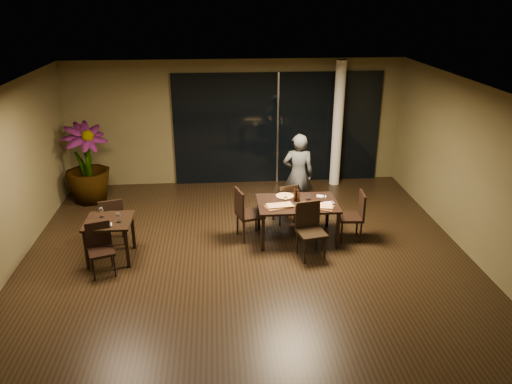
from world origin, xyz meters
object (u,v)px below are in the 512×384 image
(chair_main_near, at_px, (310,227))
(bottle_c, at_px, (295,193))
(chair_side_near, at_px, (100,246))
(side_table, at_px, (109,227))
(main_table, at_px, (297,206))
(bottle_a, at_px, (296,193))
(potted_plant, at_px, (87,164))
(bottle_b, at_px, (299,196))
(chair_main_right, at_px, (355,213))
(chair_main_left, at_px, (246,211))
(chair_main_far, at_px, (286,202))
(chair_side_far, at_px, (112,219))
(diner, at_px, (298,175))

(chair_main_near, bearing_deg, bottle_c, 88.66)
(chair_side_near, bearing_deg, side_table, 61.42)
(main_table, relative_size, bottle_a, 4.75)
(potted_plant, distance_m, bottle_b, 4.92)
(bottle_b, distance_m, bottle_c, 0.15)
(chair_main_near, height_order, chair_main_right, chair_main_near)
(chair_main_right, bearing_deg, chair_main_left, -91.10)
(chair_main_far, bearing_deg, chair_main_near, 82.45)
(side_table, xyz_separation_m, chair_side_near, (-0.08, -0.45, -0.13))
(chair_main_near, height_order, bottle_c, bottle_c)
(bottle_c, bearing_deg, main_table, -81.12)
(chair_side_far, xyz_separation_m, bottle_a, (3.44, 0.03, 0.38))
(potted_plant, bearing_deg, side_table, -70.41)
(side_table, distance_m, diner, 3.97)
(side_table, bearing_deg, main_table, 8.37)
(chair_main_near, xyz_separation_m, bottle_b, (-0.10, 0.65, 0.33))
(chair_side_near, bearing_deg, bottle_a, -2.57)
(chair_side_far, relative_size, bottle_b, 3.54)
(chair_side_near, height_order, bottle_a, bottle_a)
(side_table, xyz_separation_m, diner, (3.60, 1.66, 0.26))
(chair_main_far, xyz_separation_m, diner, (0.32, 0.47, 0.40))
(side_table, relative_size, bottle_a, 2.53)
(main_table, relative_size, chair_side_far, 1.60)
(bottle_b, height_order, bottle_c, bottle_c)
(main_table, height_order, bottle_c, bottle_c)
(chair_main_left, relative_size, potted_plant, 0.57)
(chair_main_right, distance_m, bottle_b, 1.13)
(chair_side_near, height_order, bottle_b, bottle_b)
(chair_main_left, xyz_separation_m, bottle_a, (0.95, -0.02, 0.34))
(chair_main_far, relative_size, chair_main_near, 0.86)
(bottle_a, bearing_deg, chair_main_right, -9.14)
(side_table, height_order, chair_side_far, chair_side_far)
(main_table, distance_m, diner, 1.20)
(diner, bearing_deg, side_table, 31.10)
(main_table, bearing_deg, chair_main_far, 99.87)
(chair_main_right, bearing_deg, diner, -140.49)
(chair_main_far, distance_m, diner, 0.69)
(chair_main_near, height_order, chair_main_left, chair_main_left)
(chair_main_far, xyz_separation_m, chair_side_far, (-3.34, -0.66, 0.05))
(diner, relative_size, bottle_b, 6.62)
(side_table, bearing_deg, chair_side_far, 96.46)
(potted_plant, height_order, bottle_b, potted_plant)
(main_table, distance_m, potted_plant, 4.91)
(chair_main_near, xyz_separation_m, diner, (0.07, 1.82, 0.32))
(side_table, xyz_separation_m, chair_main_right, (4.49, 0.39, -0.09))
(bottle_a, bearing_deg, chair_main_left, 179.09)
(chair_main_near, xyz_separation_m, chair_side_near, (-3.60, -0.30, -0.06))
(chair_side_near, bearing_deg, bottle_c, -1.57)
(bottle_b, bearing_deg, side_table, -171.73)
(side_table, bearing_deg, bottle_c, 10.66)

